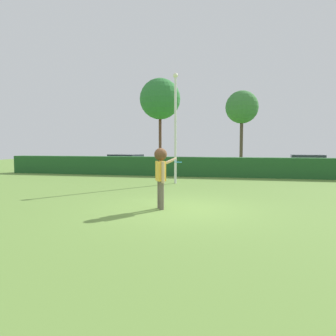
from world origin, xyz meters
The scene contains 9 objects.
ground_plane centered at (0.00, 0.00, 0.00)m, with size 60.00×60.00×0.00m, color olive.
person centered at (-0.54, -0.13, 1.19)m, with size 0.60×0.79×1.81m.
frisbee centered at (-0.11, 0.30, 1.38)m, with size 0.23×0.23×0.04m.
lamppost centered at (-1.35, 6.14, 3.03)m, with size 0.24×0.24×5.43m.
hedge_row centered at (0.00, 10.04, 0.59)m, with size 26.91×0.90×1.18m, color #235827.
parked_car_green centered at (-6.37, 12.63, 0.69)m, with size 4.48×2.64×1.25m.
parked_car_blue centered at (6.54, 14.55, 0.69)m, with size 4.35×2.15×1.25m.
willow_tree centered at (-5.22, 18.54, 6.11)m, with size 3.69×3.69×7.98m.
birch_tree centered at (1.97, 15.51, 4.79)m, with size 2.49×2.49×6.08m.
Camera 1 is at (1.62, -8.90, 1.86)m, focal length 32.95 mm.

